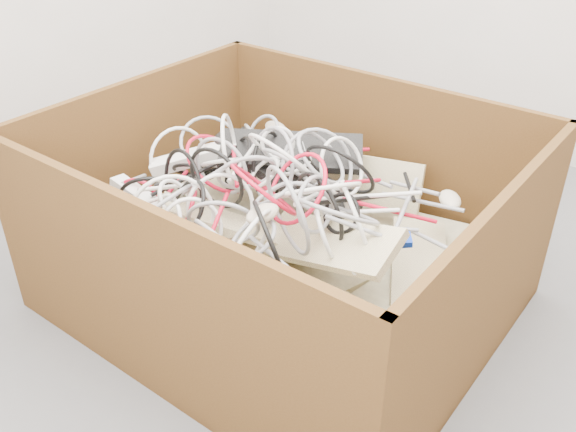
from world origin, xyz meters
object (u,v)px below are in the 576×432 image
Objects in this scene: cardboard_box at (280,259)px; power_strip_right at (144,201)px; vga_plug at (404,240)px; power_strip_left at (194,157)px.

cardboard_box reaches higher than power_strip_right.
cardboard_box is 0.46m from vga_plug.
cardboard_box is at bearing 32.92° from power_strip_right.
vga_plug is at bearing 18.78° from power_strip_right.
cardboard_box is at bearing -125.87° from vga_plug.
power_strip_left is (-0.36, 0.02, 0.24)m from cardboard_box.
power_strip_left reaches higher than vga_plug.
vga_plug is (0.76, -0.00, -0.01)m from power_strip_left.
power_strip_left is 0.23m from power_strip_right.
power_strip_left reaches higher than power_strip_right.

